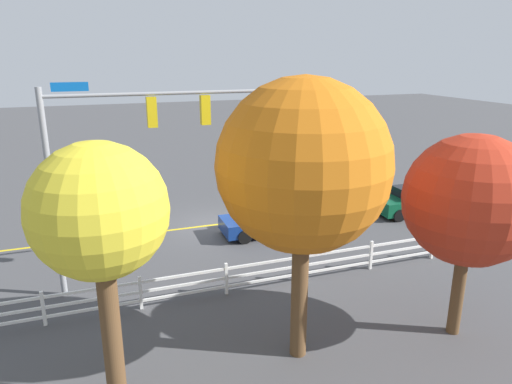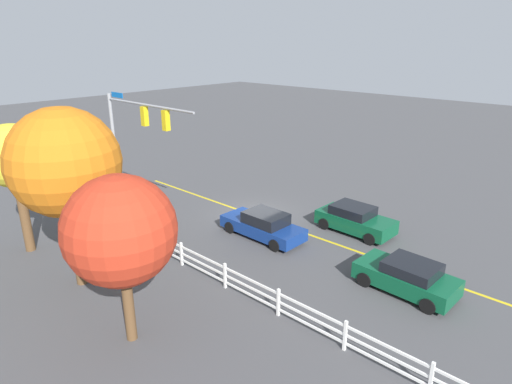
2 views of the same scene
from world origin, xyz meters
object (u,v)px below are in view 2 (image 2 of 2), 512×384
tree_1 (65,163)px  tree_2 (120,231)px  car_1 (263,225)px  car_0 (355,219)px  car_2 (407,276)px  tree_0 (13,157)px

tree_1 → tree_2: 4.99m
car_1 → tree_2: size_ratio=0.78×
car_0 → car_1: size_ratio=0.89×
tree_1 → car_1: bearing=-107.3°
car_2 → tree_0: 18.27m
car_2 → tree_2: tree_2 is taller
car_1 → tree_0: (7.55, 8.91, 4.07)m
car_1 → tree_1: tree_1 is taller
car_0 → tree_0: bearing=-128.6°
car_0 → car_1: 5.00m
car_2 → tree_0: bearing=32.4°
car_1 → tree_2: (-2.09, 9.30, 3.44)m
car_0 → tree_1: bearing=-113.7°
tree_0 → tree_1: tree_1 is taller
car_1 → car_0: bearing=-129.2°
car_0 → car_1: car_0 is taller
car_0 → tree_1: (5.91, 12.53, 4.62)m
car_1 → tree_2: tree_2 is taller
tree_2 → car_2: bearing=-121.6°
car_2 → tree_2: bearing=60.6°
car_0 → car_2: 5.99m
car_2 → tree_2: (5.75, 9.37, 3.44)m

